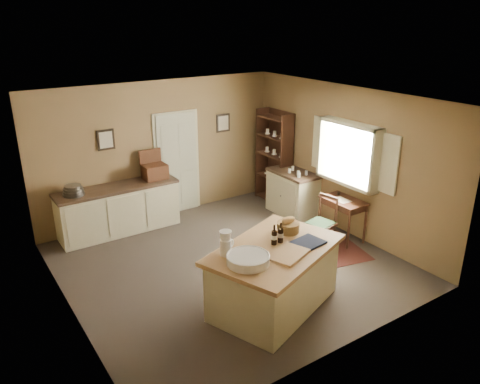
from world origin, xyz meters
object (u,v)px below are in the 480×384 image
Objects in this scene: work_island at (274,275)px; writing_desk at (343,205)px; right_cabinet at (293,193)px; shelving_unit at (276,157)px; desk_chair at (321,224)px; sideboard at (119,208)px.

work_island is 2.52m from writing_desk.
shelving_unit is at bearing 78.91° from right_cabinet.
shelving_unit is at bearing 85.98° from writing_desk.
right_cabinet reaches higher than writing_desk.
shelving_unit is (0.15, 2.17, 0.33)m from writing_desk.
desk_chair reaches higher than writing_desk.
sideboard is (-0.91, 3.52, -0.00)m from work_island.
desk_chair is 2.41m from shelving_unit.
writing_desk is at bearing -38.26° from sideboard.
sideboard is 1.13× the size of shelving_unit.
writing_desk is at bearing -94.02° from shelving_unit.
shelving_unit reaches higher than work_island.
work_island is 1.95m from desk_chair.
right_cabinet is at bearing -101.09° from shelving_unit.
right_cabinet is at bearing 90.01° from writing_desk.
writing_desk is 1.40m from right_cabinet.
writing_desk is (3.22, -2.54, 0.18)m from sideboard.
work_island is at bearing -157.08° from writing_desk.
work_island is 3.63m from sideboard.
writing_desk is 0.76× the size of right_cabinet.
sideboard is 3.42m from right_cabinet.
work_island is 2.66× the size of writing_desk.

